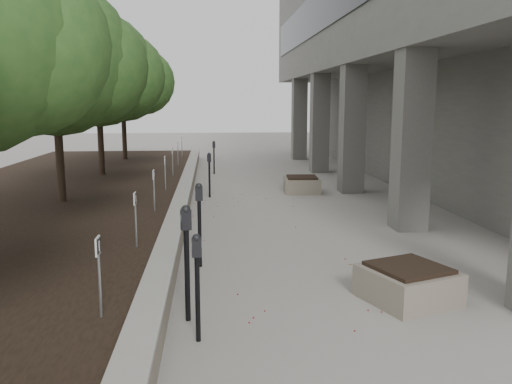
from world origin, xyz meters
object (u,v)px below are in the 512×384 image
parking_meter_4 (209,175)px  planter_back (302,184)px  parking_meter_3 (200,225)px  parking_meter_1 (197,288)px  planter_front (408,283)px  parking_meter_2 (187,264)px  crabapple_tree_3 (56,91)px  crabapple_tree_5 (123,96)px  crabapple_tree_4 (98,94)px  parking_meter_5 (214,157)px

parking_meter_4 → planter_back: 3.04m
parking_meter_3 → parking_meter_1: bearing=-93.8°
planter_front → parking_meter_2: bearing=-172.2°
parking_meter_2 → planter_front: 3.22m
crabapple_tree_3 → parking_meter_1: size_ratio=4.07×
parking_meter_3 → planter_front: size_ratio=1.31×
crabapple_tree_5 → parking_meter_3: size_ratio=3.65×
crabapple_tree_3 → parking_meter_3: crabapple_tree_3 is taller
parking_meter_1 → parking_meter_3: bearing=85.2°
crabapple_tree_4 → parking_meter_1: 13.11m
parking_meter_5 → planter_front: size_ratio=1.17×
crabapple_tree_4 → parking_meter_3: crabapple_tree_4 is taller
parking_meter_3 → parking_meter_5: (0.34, 12.12, -0.08)m
parking_meter_1 → parking_meter_2: (-0.15, 0.63, 0.11)m
parking_meter_1 → planter_front: (3.01, 1.06, -0.40)m
parking_meter_5 → planter_back: 5.40m
parking_meter_1 → parking_meter_3: parking_meter_3 is taller
crabapple_tree_5 → parking_meter_1: size_ratio=4.07×
parking_meter_3 → parking_meter_5: size_ratio=1.11×
parking_meter_5 → planter_back: (2.77, -4.62, -0.41)m
planter_front → parking_meter_5: bearing=100.9°
crabapple_tree_4 → planter_front: bearing=-59.9°
crabapple_tree_4 → crabapple_tree_5: size_ratio=1.00×
planter_back → planter_front: bearing=-90.4°
parking_meter_3 → parking_meter_4: parking_meter_3 is taller
crabapple_tree_4 → parking_meter_4: 5.11m
parking_meter_4 → planter_front: parking_meter_4 is taller
parking_meter_4 → planter_front: 9.21m
crabapple_tree_3 → planter_back: crabapple_tree_3 is taller
crabapple_tree_5 → parking_meter_1: 17.91m
crabapple_tree_5 → parking_meter_3: 15.04m
parking_meter_3 → parking_meter_2: bearing=-97.3°
parking_meter_3 → parking_meter_4: 6.86m
parking_meter_5 → crabapple_tree_3: bearing=-122.8°
parking_meter_2 → planter_front: size_ratio=1.37×
parking_meter_2 → parking_meter_1: bearing=-88.9°
crabapple_tree_4 → crabapple_tree_5: bearing=90.0°
parking_meter_2 → parking_meter_5: bearing=76.0°
parking_meter_3 → planter_front: 3.61m
parking_meter_2 → parking_meter_3: 2.33m
parking_meter_1 → parking_meter_3: size_ratio=0.90×
crabapple_tree_3 → parking_meter_2: crabapple_tree_3 is taller
parking_meter_4 → crabapple_tree_5: bearing=122.9°
parking_meter_5 → parking_meter_1: bearing=-97.3°
crabapple_tree_4 → parking_meter_2: crabapple_tree_4 is taller
crabapple_tree_5 → parking_meter_2: 17.25m
parking_meter_2 → planter_front: parking_meter_2 is taller
parking_meter_2 → planter_back: bearing=59.6°
parking_meter_3 → planter_front: (3.04, -1.89, -0.48)m
parking_meter_2 → planter_back: 10.35m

